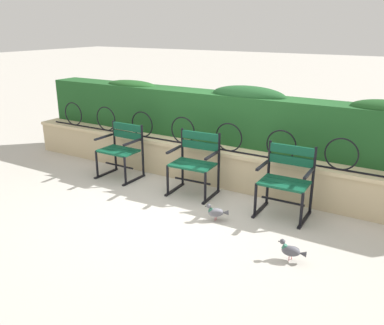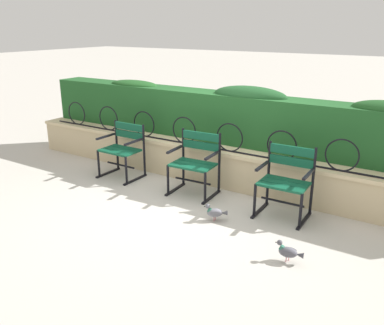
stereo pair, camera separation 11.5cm
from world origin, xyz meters
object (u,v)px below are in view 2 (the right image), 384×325
object	(u,v)px
park_chair_right	(286,180)
park_chair_centre	(195,161)
pigeon_far_side	(289,252)
park_chair_left	(123,148)
pigeon_near_chairs	(215,212)

from	to	relation	value
park_chair_right	park_chair_centre	bearing A→B (deg)	179.55
park_chair_centre	pigeon_far_side	xyz separation A→B (m)	(1.76, -1.04, -0.36)
park_chair_right	park_chair_left	bearing A→B (deg)	-179.64
park_chair_centre	pigeon_far_side	world-z (taller)	park_chair_centre
pigeon_near_chairs	pigeon_far_side	world-z (taller)	same
park_chair_left	pigeon_far_side	world-z (taller)	park_chair_left
park_chair_left	pigeon_far_side	size ratio (longest dim) A/B	2.88
park_chair_centre	pigeon_near_chairs	distance (m)	1.00
park_chair_right	pigeon_near_chairs	bearing A→B (deg)	-135.99
park_chair_left	pigeon_far_side	bearing A→B (deg)	-18.19
pigeon_far_side	park_chair_centre	bearing A→B (deg)	149.45
park_chair_left	park_chair_centre	bearing A→B (deg)	1.17
park_chair_left	park_chair_centre	distance (m)	1.32
park_chair_centre	pigeon_far_side	distance (m)	2.07
pigeon_far_side	park_chair_right	bearing A→B (deg)	112.79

